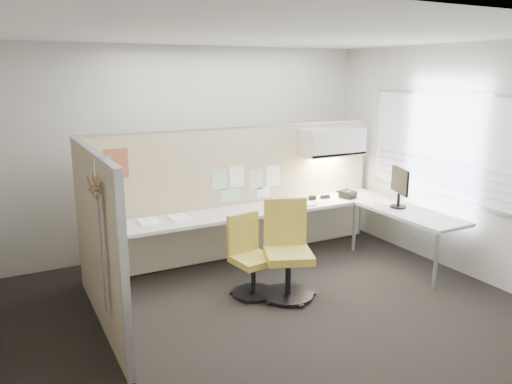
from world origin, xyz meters
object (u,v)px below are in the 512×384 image
monitor (400,185)px  chair_left (287,253)px  phone (348,194)px  chair_right (250,258)px  desk (282,218)px

monitor → chair_left: bearing=118.1°
monitor → phone: (-0.26, 0.73, -0.25)m
chair_left → chair_right: (-0.35, 0.23, -0.08)m
phone → desk: bearing=164.4°
chair_right → monitor: monitor is taller
monitor → phone: monitor is taller
desk → phone: (1.11, 0.06, 0.18)m
desk → monitor: bearing=-25.8°
chair_right → phone: bearing=12.2°
desk → chair_left: 1.01m
desk → phone: 1.13m
chair_right → monitor: (2.18, 0.00, 0.61)m
desk → chair_left: (-0.46, -0.89, -0.10)m
phone → chair_right: bearing=-178.2°
chair_left → chair_right: chair_left is taller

